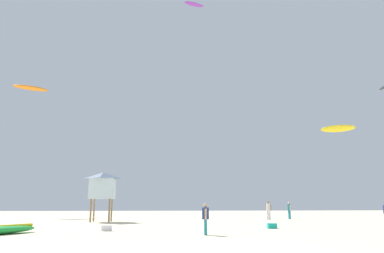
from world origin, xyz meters
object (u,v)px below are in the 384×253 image
object	(u,v)px
person_right	(289,209)
kite_aloft_1	(338,128)
gear_bag	(272,226)
cooler_box	(107,228)
kite_aloft_4	(194,4)
person_left	(268,209)
person_foreground	(205,216)
lifeguard_tower	(103,185)
kite_grounded_near	(2,230)
kite_aloft_0	(31,88)

from	to	relation	value
person_right	kite_aloft_1	size ratio (longest dim) A/B	0.43
gear_bag	kite_aloft_1	xyz separation A→B (m)	(13.27, 16.72, 9.80)
cooler_box	kite_aloft_4	bearing A→B (deg)	68.42
person_left	kite_aloft_1	size ratio (longest dim) A/B	0.46
gear_bag	kite_aloft_1	distance (m)	23.50
person_foreground	kite_aloft_4	bearing A→B (deg)	90.31
person_foreground	kite_aloft_4	xyz separation A→B (m)	(1.18, 19.64, 23.13)
person_foreground	cooler_box	distance (m)	6.25
lifeguard_tower	kite_aloft_4	distance (m)	23.46
person_left	lifeguard_tower	bearing A→B (deg)	135.12
cooler_box	person_right	bearing A→B (deg)	41.57
kite_grounded_near	lifeguard_tower	world-z (taller)	lifeguard_tower
gear_bag	kite_aloft_1	world-z (taller)	kite_aloft_1
person_right	kite_aloft_1	distance (m)	12.48
cooler_box	gear_bag	distance (m)	10.11
person_foreground	gear_bag	xyz separation A→B (m)	(4.72, 4.35, -0.75)
person_right	gear_bag	size ratio (longest dim) A/B	2.93
person_right	person_foreground	bearing A→B (deg)	-130.84
person_foreground	gear_bag	size ratio (longest dim) A/B	2.79
lifeguard_tower	kite_aloft_1	bearing A→B (deg)	16.89
person_left	kite_aloft_0	world-z (taller)	kite_aloft_0
person_right	cooler_box	xyz separation A→B (m)	(-15.65, -13.88, -0.80)
person_left	lifeguard_tower	distance (m)	15.52
person_foreground	kite_grounded_near	bearing A→B (deg)	177.04
person_right	lifeguard_tower	world-z (taller)	lifeguard_tower
person_foreground	kite_aloft_0	world-z (taller)	kite_aloft_0
person_left	kite_aloft_0	bearing A→B (deg)	99.62
lifeguard_tower	kite_grounded_near	bearing A→B (deg)	-104.20
lifeguard_tower	kite_aloft_1	xyz separation A→B (m)	(25.23, 7.66, 6.91)
person_left	kite_aloft_4	size ratio (longest dim) A/B	0.70
lifeguard_tower	cooler_box	distance (m)	10.80
kite_grounded_near	person_foreground	bearing A→B (deg)	-6.71
person_foreground	kite_aloft_0	bearing A→B (deg)	127.57
lifeguard_tower	kite_aloft_0	size ratio (longest dim) A/B	0.91
person_foreground	person_left	size ratio (longest dim) A/B	0.90
kite_aloft_1	kite_aloft_4	distance (m)	21.97
cooler_box	kite_aloft_1	size ratio (longest dim) A/B	0.15
lifeguard_tower	kite_aloft_4	xyz separation A→B (m)	(8.43, 6.23, 20.99)
person_right	gear_bag	world-z (taller)	person_right
person_left	kite_aloft_1	distance (m)	14.40
kite_aloft_0	person_foreground	bearing A→B (deg)	-56.19
person_right	kite_aloft_4	size ratio (longest dim) A/B	0.66
kite_aloft_1	kite_aloft_4	world-z (taller)	kite_aloft_4
person_left	lifeguard_tower	xyz separation A→B (m)	(-15.17, -2.56, 2.04)
kite_aloft_0	kite_aloft_1	size ratio (longest dim) A/B	1.19
cooler_box	kite_aloft_0	distance (m)	34.03
kite_aloft_0	kite_aloft_1	world-z (taller)	kite_aloft_0
person_foreground	lifeguard_tower	distance (m)	15.40
gear_bag	kite_aloft_1	size ratio (longest dim) A/B	0.15
kite_aloft_1	kite_aloft_4	bearing A→B (deg)	-175.13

